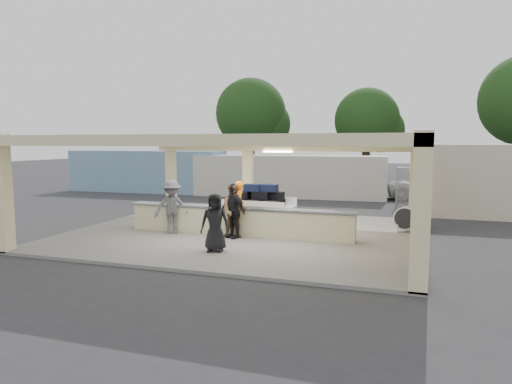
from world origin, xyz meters
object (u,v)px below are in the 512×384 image
(luggage_cart, at_px, (256,203))
(car_white_a, at_px, (433,188))
(drum_fan, at_px, (406,218))
(passenger_b, at_px, (233,211))
(car_dark, at_px, (444,184))
(passenger_c, at_px, (172,207))
(passenger_d, at_px, (215,222))
(baggage_counter, at_px, (238,221))
(container_white, at_px, (289,176))
(baggage_handler, at_px, (238,205))
(passenger_a, at_px, (235,211))
(container_blue, at_px, (147,171))

(luggage_cart, height_order, car_white_a, luggage_cart)
(drum_fan, relative_size, passenger_b, 0.50)
(car_white_a, bearing_deg, car_dark, -15.42)
(passenger_c, height_order, car_white_a, passenger_c)
(passenger_c, bearing_deg, car_white_a, 18.28)
(luggage_cart, xyz_separation_m, passenger_b, (0.07, -2.63, 0.07))
(passenger_b, bearing_deg, car_white_a, 88.96)
(passenger_d, height_order, car_white_a, passenger_d)
(baggage_counter, bearing_deg, car_white_a, 62.17)
(container_white, bearing_deg, car_white_a, 2.96)
(baggage_counter, height_order, drum_fan, baggage_counter)
(baggage_handler, xyz_separation_m, passenger_d, (0.57, -3.42, -0.03))
(luggage_cart, distance_m, passenger_b, 2.63)
(baggage_handler, xyz_separation_m, passenger_b, (0.39, -1.50, 0.03))
(baggage_handler, distance_m, passenger_a, 1.54)
(car_dark, distance_m, container_blue, 19.32)
(passenger_a, height_order, container_blue, container_blue)
(passenger_a, bearing_deg, car_white_a, 50.33)
(car_white_a, bearing_deg, container_blue, 91.31)
(luggage_cart, distance_m, passenger_d, 4.55)
(car_dark, bearing_deg, passenger_d, 153.46)
(container_blue, bearing_deg, car_dark, 11.59)
(passenger_d, xyz_separation_m, container_white, (-1.52, 14.68, 0.29))
(passenger_a, relative_size, car_white_a, 0.38)
(passenger_a, height_order, car_dark, passenger_a)
(baggage_counter, relative_size, container_blue, 0.78)
(luggage_cart, height_order, passenger_b, passenger_b)
(luggage_cart, xyz_separation_m, container_white, (-1.27, 10.13, 0.30))
(car_dark, bearing_deg, container_blue, 98.19)
(drum_fan, bearing_deg, passenger_a, -139.57)
(container_blue, bearing_deg, baggage_handler, -47.39)
(luggage_cart, xyz_separation_m, drum_fan, (5.56, 0.25, -0.36))
(car_white_a, bearing_deg, baggage_handler, 146.94)
(passenger_b, distance_m, container_blue, 16.80)
(car_white_a, distance_m, car_dark, 3.38)
(baggage_handler, height_order, passenger_c, passenger_c)
(passenger_b, distance_m, car_white_a, 15.31)
(car_white_a, bearing_deg, passenger_c, 143.91)
(car_white_a, distance_m, container_white, 8.33)
(container_blue, bearing_deg, container_white, -0.49)
(car_white_a, xyz_separation_m, container_blue, (-18.03, -1.04, 0.67))
(baggage_counter, bearing_deg, passenger_d, -85.71)
(passenger_d, xyz_separation_m, container_blue, (-11.28, 14.53, 0.41))
(passenger_d, distance_m, car_white_a, 16.97)
(drum_fan, height_order, car_white_a, car_white_a)
(drum_fan, distance_m, container_white, 12.03)
(container_white, xyz_separation_m, container_blue, (-9.76, -0.15, 0.12))
(drum_fan, distance_m, passenger_c, 8.32)
(passenger_d, bearing_deg, container_white, 83.13)
(baggage_handler, height_order, passenger_d, baggage_handler)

